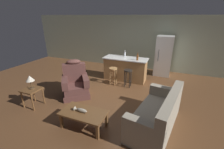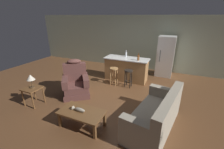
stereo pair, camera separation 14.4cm
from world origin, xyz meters
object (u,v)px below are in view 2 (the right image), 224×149
couch (156,116)px  fish_figurine (79,109)px  bar_stool_left (114,73)px  bar_stool_right (128,75)px  refrigerator (165,56)px  table_lamp (31,78)px  bottle_short_amber (138,58)px  coffee_table (82,113)px  recliner_near_lamp (76,83)px  end_table (33,91)px  bottle_tall_green (126,54)px  kitchen_island (126,69)px

couch → fish_figurine: bearing=31.4°
couch → bar_stool_left: 2.70m
bar_stool_right → refrigerator: refrigerator is taller
table_lamp → bar_stool_right: (2.25, 2.31, -0.40)m
bottle_short_amber → coffee_table: bearing=-100.3°
coffee_table → bar_stool_left: size_ratio=1.62×
bar_stool_right → bottle_short_amber: 0.79m
table_lamp → refrigerator: refrigerator is taller
couch → recliner_near_lamp: bearing=-2.8°
coffee_table → bar_stool_left: bearing=95.8°
coffee_table → refrigerator: 4.65m
end_table → bar_stool_right: 3.25m
bar_stool_right → bar_stool_left: bearing=180.0°
bottle_short_amber → bottle_tall_green: bearing=149.0°
table_lamp → bar_stool_right: table_lamp is taller
recliner_near_lamp → refrigerator: size_ratio=0.68×
couch → refrigerator: size_ratio=1.15×
coffee_table → bottle_tall_green: (-0.07, 3.43, 0.69)m
refrigerator → bottle_short_amber: (-0.88, -1.35, 0.18)m
fish_figurine → table_lamp: table_lamp is taller
coffee_table → bar_stool_left: 2.58m
bottle_tall_green → table_lamp: bearing=-120.1°
coffee_table → couch: (1.65, 0.67, -0.02)m
bar_stool_right → refrigerator: bearing=59.2°
coffee_table → bottle_tall_green: size_ratio=4.07×
couch → recliner_near_lamp: size_ratio=1.68×
bar_stool_right → end_table: bearing=-133.9°
coffee_table → bottle_tall_green: bottle_tall_green is taller
kitchen_island → bottle_short_amber: 0.79m
couch → coffee_table: bearing=32.0°
table_lamp → bottle_tall_green: 3.67m
coffee_table → kitchen_island: size_ratio=0.61×
bottle_short_amber → refrigerator: bearing=56.8°
bar_stool_right → bottle_short_amber: bearing=66.2°
refrigerator → bar_stool_left: bearing=-132.8°
couch → kitchen_island: kitchen_island is taller
end_table → bottle_short_amber: (2.47, 2.82, 0.59)m
end_table → bottle_tall_green: (1.84, 3.20, 0.59)m
end_table → table_lamp: (0.00, 0.02, 0.41)m
couch → kitchen_island: bearing=-47.4°
coffee_table → couch: bearing=22.1°
refrigerator → bottle_tall_green: size_ratio=6.52×
refrigerator → recliner_near_lamp: bearing=-129.6°
recliner_near_lamp → bottle_short_amber: bottle_short_amber is taller
fish_figurine → bar_stool_left: (-0.19, 2.57, 0.01)m
coffee_table → kitchen_island: 3.20m
fish_figurine → kitchen_island: 3.21m
end_table → table_lamp: bearing=87.2°
fish_figurine → end_table: bearing=172.7°
bottle_tall_green → fish_figurine: bearing=-90.0°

